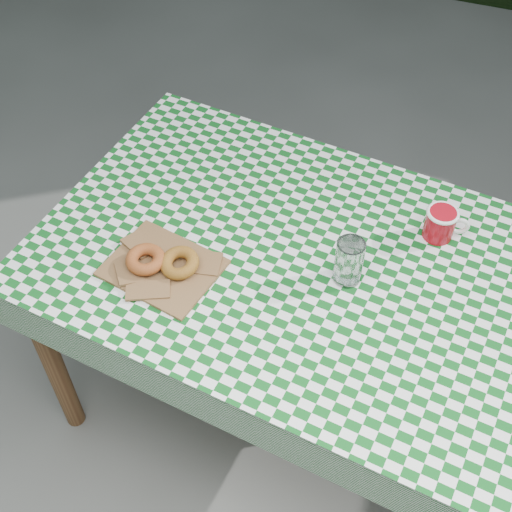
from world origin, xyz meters
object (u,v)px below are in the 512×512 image
Objects in this scene: table at (290,339)px; paper_bag at (163,267)px; drinking_glass at (349,262)px; coffee_mug at (440,224)px.

paper_bag reaches higher than table.
table is at bearing 170.77° from drinking_glass.
coffee_mug is 1.24× the size of drinking_glass.
paper_bag is at bearing -146.32° from table.
paper_bag is 0.47m from drinking_glass.
table is 0.57m from coffee_mug.
coffee_mug is (0.33, 0.20, 0.43)m from table.
paper_bag is (-0.31, -0.15, 0.39)m from table.
paper_bag is 1.74× the size of coffee_mug.
drinking_glass is at bearing -140.76° from coffee_mug.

